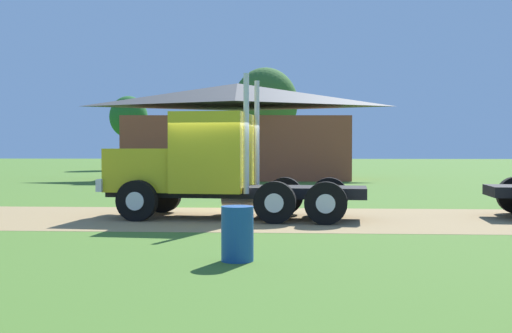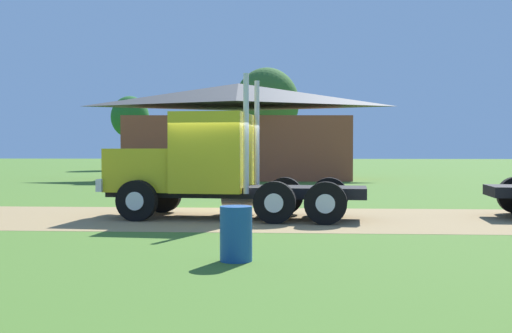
# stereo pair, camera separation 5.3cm
# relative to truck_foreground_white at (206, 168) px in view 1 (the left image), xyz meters

# --- Properties ---
(ground_plane) EXTENTS (200.00, 200.00, 0.00)m
(ground_plane) POSITION_rel_truck_foreground_white_xyz_m (0.39, -0.16, -1.33)
(ground_plane) COLOR #486F27
(dirt_track) EXTENTS (120.00, 5.79, 0.01)m
(dirt_track) POSITION_rel_truck_foreground_white_xyz_m (0.39, -0.16, -1.32)
(dirt_track) COLOR #987C51
(dirt_track) RESTS_ON ground_plane
(truck_foreground_white) EXTENTS (7.06, 3.05, 3.74)m
(truck_foreground_white) POSITION_rel_truck_foreground_white_xyz_m (0.00, 0.00, 0.00)
(truck_foreground_white) COLOR black
(truck_foreground_white) RESTS_ON ground_plane
(steel_barrel) EXTENTS (0.53, 0.53, 0.90)m
(steel_barrel) POSITION_rel_truck_foreground_white_xyz_m (1.43, -6.51, -0.87)
(steel_barrel) COLOR #19478C
(steel_barrel) RESTS_ON ground_plane
(shed_building) EXTENTS (14.08, 7.18, 5.82)m
(shed_building) POSITION_rel_truck_foreground_white_xyz_m (-1.12, 21.47, 1.49)
(shed_building) COLOR brown
(shed_building) RESTS_ON ground_plane
(tree_left) EXTENTS (3.37, 3.37, 6.54)m
(tree_left) POSITION_rel_truck_foreground_white_xyz_m (-12.41, 38.55, 3.31)
(tree_left) COLOR #513823
(tree_left) RESTS_ON ground_plane
(tree_mid) EXTENTS (5.49, 5.49, 8.72)m
(tree_mid) POSITION_rel_truck_foreground_white_xyz_m (-0.12, 36.70, 4.37)
(tree_mid) COLOR #513823
(tree_mid) RESTS_ON ground_plane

